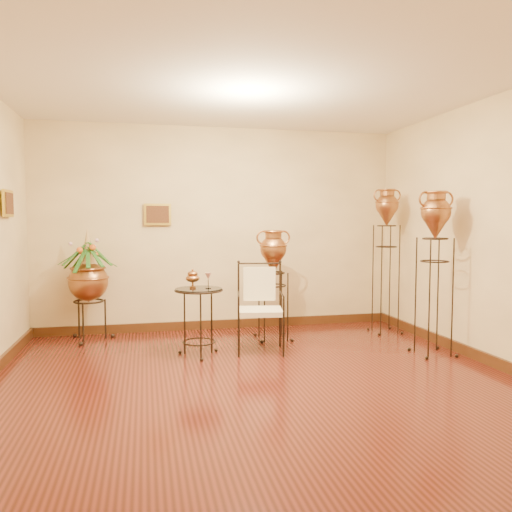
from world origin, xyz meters
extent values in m
plane|color=#591C15|center=(0.00, 0.00, 0.00)|extent=(5.00, 5.00, 0.00)
cube|color=#472510|center=(0.00, 2.48, 0.06)|extent=(5.00, 0.04, 0.12)
cube|color=#472510|center=(2.48, 0.00, 0.06)|extent=(0.04, 5.00, 0.12)
cube|color=gold|center=(-0.85, 2.46, 1.60)|extent=(0.36, 0.03, 0.29)
cube|color=gold|center=(-2.46, 1.45, 1.70)|extent=(0.03, 0.36, 0.29)
cube|color=beige|center=(0.26, 1.14, 0.47)|extent=(0.57, 0.54, 0.06)
cube|color=beige|center=(0.26, 1.14, 0.76)|extent=(0.38, 0.10, 0.40)
cylinder|color=black|center=(-0.44, 1.12, 0.75)|extent=(0.52, 0.52, 0.02)
camera|label=1|loc=(-1.02, -4.40, 1.51)|focal=35.00mm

